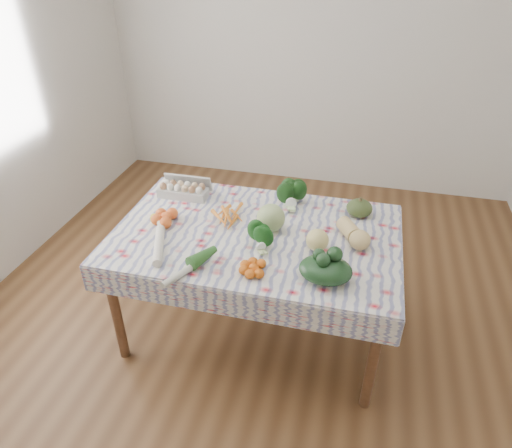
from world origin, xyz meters
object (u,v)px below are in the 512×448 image
kabocha_squash (359,208)px  butternut_squash (354,232)px  cabbage (271,218)px  grapefruit (317,240)px  dining_table (256,244)px  egg_carton (183,191)px

kabocha_squash → butternut_squash: 0.29m
cabbage → grapefruit: bearing=-24.0°
dining_table → grapefruit: (0.37, -0.08, 0.15)m
dining_table → kabocha_squash: size_ratio=10.01×
dining_table → butternut_squash: 0.58m
dining_table → grapefruit: 0.40m
egg_carton → grapefruit: grapefruit is taller
cabbage → grapefruit: 0.32m
dining_table → grapefruit: grapefruit is taller
dining_table → egg_carton: bearing=152.6°
butternut_squash → dining_table: bearing=153.2°
cabbage → butternut_squash: cabbage is taller
dining_table → kabocha_squash: 0.68m
egg_carton → butternut_squash: bearing=-12.7°
egg_carton → cabbage: bearing=-21.4°
egg_carton → cabbage: cabbage is taller
egg_carton → butternut_squash: 1.16m
kabocha_squash → butternut_squash: bearing=-92.8°
butternut_squash → grapefruit: (-0.19, -0.13, 0.00)m
kabocha_squash → butternut_squash: butternut_squash is taller
kabocha_squash → cabbage: bearing=-149.2°
cabbage → dining_table: bearing=-149.0°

